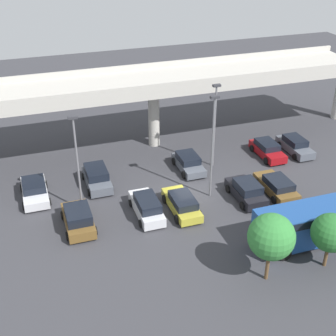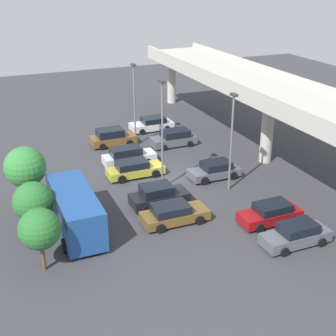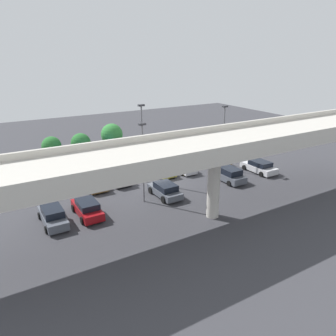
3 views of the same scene
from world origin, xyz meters
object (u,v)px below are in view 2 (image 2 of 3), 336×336
Objects in this scene: parked_car_5 at (215,170)px; shuttle_bus at (75,208)px; parked_car_4 at (134,169)px; lamp_post_near_aisle at (162,128)px; tree_front_centre at (33,202)px; lamp_post_mid_lot at (134,98)px; parked_car_9 at (296,235)px; parked_car_2 at (174,138)px; parked_car_7 at (174,214)px; tree_front_far_right at (40,229)px; parked_car_3 at (128,156)px; parked_car_8 at (270,213)px; tree_front_left at (25,167)px; lamp_post_by_overpass at (232,135)px; parked_car_0 at (152,124)px; parked_car_6 at (158,196)px; parked_car_1 at (112,137)px.

parked_car_5 is 0.59× the size of shuttle_bus.
parked_car_4 is 0.55× the size of lamp_post_near_aisle.
lamp_post_mid_lot is at bearing 140.38° from tree_front_centre.
parked_car_2 is at bearing -89.91° from parked_car_9.
tree_front_far_right reaches higher than parked_car_7.
lamp_post_mid_lot is at bearing 70.19° from parked_car_4.
parked_car_3 is 11.98m from shuttle_bus.
parked_car_3 is 15.11m from parked_car_8.
shuttle_bus is 1.84× the size of tree_front_far_right.
parked_car_2 reaches higher than parked_car_4.
parked_car_5 is at bearing 116.41° from tree_front_far_right.
parked_car_3 is 0.98× the size of tree_front_left.
lamp_post_by_overpass is (12.85, 3.50, -0.09)m from lamp_post_mid_lot.
parked_car_0 is 0.99× the size of parked_car_7.
parked_car_8 is (5.47, 6.27, -0.07)m from parked_car_6.
tree_front_left is at bearing -92.75° from lamp_post_near_aisle.
parked_car_8 is 0.92× the size of tree_front_left.
parked_car_9 is 22.28m from lamp_post_mid_lot.
parked_car_2 is at bearing 93.51° from parked_car_0.
shuttle_bus is 2.83m from tree_front_centre.
parked_car_7 is at bearing 73.29° from parked_car_0.
parked_car_5 is 6.81m from parked_car_6.
lamp_post_by_overpass is (-0.30, 6.23, 3.87)m from parked_car_6.
parked_car_3 is 16.70m from tree_front_far_right.
parked_car_0 is at bearing 73.29° from parked_car_7.
parked_car_3 is 0.64× the size of shuttle_bus.
lamp_post_mid_lot reaches higher than parked_car_1.
tree_front_centre is at bearing -122.75° from parked_car_1.
tree_front_centre is (3.97, -15.40, 2.03)m from parked_car_5.
shuttle_bus is at bearing 55.26° from parked_car_0.
parked_car_6 is 0.98× the size of parked_car_8.
parked_car_6 is (13.79, -0.49, -0.03)m from parked_car_1.
tree_front_left is (-5.99, -9.05, 2.69)m from parked_car_7.
parked_car_0 is 25.04m from parked_car_9.
parked_car_5 is 13.41m from shuttle_bus.
tree_front_far_right is at bearing -12.74° from parked_car_9.
parked_car_5 is 8.36m from parked_car_7.
lamp_post_near_aisle is (5.80, 0.99, 4.36)m from parked_car_3.
tree_front_far_right is (13.43, -9.72, 2.01)m from parked_car_3.
parked_car_7 is (19.39, -5.82, 0.00)m from parked_car_0.
parked_car_4 is at bearing 42.49° from parked_car_2.
parked_car_8 is at bearing -41.10° from parked_car_6.
parked_car_1 is 23.00m from parked_car_9.
parked_car_1 is 14.52m from tree_front_left.
parked_car_8 is 1.11× the size of tree_front_far_right.
shuttle_bus reaches higher than parked_car_3.
parked_car_0 is 0.96× the size of tree_front_left.
parked_car_3 is 1.10× the size of parked_car_5.
parked_car_5 is 0.94× the size of parked_car_9.
parked_car_8 is (22.02, 0.44, 0.02)m from parked_car_0.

